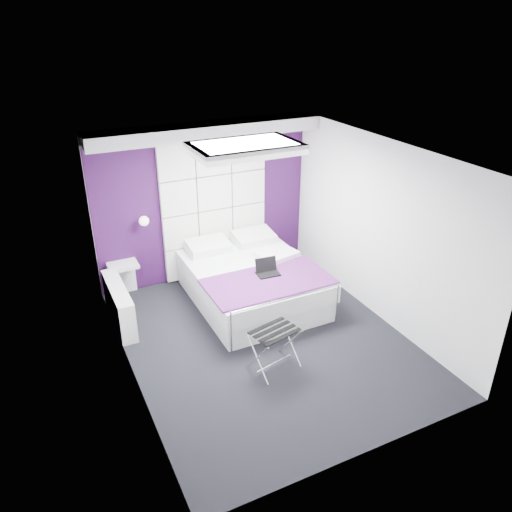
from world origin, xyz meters
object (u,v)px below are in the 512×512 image
Objects in this scene: radiator at (119,305)px; nightstand at (123,265)px; wall_lamp at (143,220)px; bed at (252,281)px; laptop at (267,270)px; luggage_rack at (274,349)px.

radiator is 2.66× the size of nightstand.
wall_lamp is 0.33× the size of nightstand.
nightstand is at bearing 71.57° from radiator.
radiator is at bearing -108.43° from nightstand.
wall_lamp is at bearing 49.90° from radiator.
nightstand is at bearing 150.97° from bed.
wall_lamp reaches higher than laptop.
bed is (1.99, -0.25, 0.02)m from radiator.
laptop is at bearing -43.57° from wall_lamp.
radiator is (-0.64, -0.76, -0.92)m from wall_lamp.
radiator is 2.12× the size of luggage_rack.
wall_lamp reaches higher than luggage_rack.
laptop is at bearing 54.04° from luggage_rack.
bed is at bearing 107.19° from laptop.
bed is 6.71× the size of laptop.
radiator is at bearing 172.83° from bed.
radiator is at bearing 168.17° from laptop.
bed is 0.50m from laptop.
luggage_rack is 1.74× the size of laptop.
wall_lamp is 1.35m from radiator.
bed is 4.86× the size of nightstand.
wall_lamp is at bearing 95.63° from luggage_rack.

